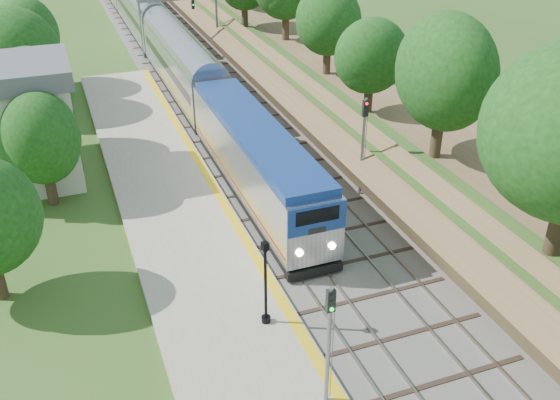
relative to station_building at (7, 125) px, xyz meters
name	(u,v)px	position (x,y,z in m)	size (l,w,h in m)	color
trackbed	(168,43)	(16.00, 30.00, -4.02)	(9.50, 170.00, 0.28)	#4C4944
platform	(203,269)	(8.80, -14.00, -3.90)	(6.40, 68.00, 0.38)	gray
yellow_stripe	(255,255)	(11.65, -14.00, -3.70)	(0.55, 68.00, 0.01)	gold
embankment	(238,20)	(24.35, 30.00, -2.14)	(10.64, 170.00, 11.70)	brown
station_building	(7,125)	(0.00, 0.00, 0.00)	(8.60, 6.60, 8.00)	beige
signal_gantry	(178,9)	(16.47, 24.99, 0.73)	(8.40, 0.38, 6.20)	slate
trees_behind_platform	(63,175)	(2.83, -9.33, 0.44)	(7.82, 53.32, 7.21)	#332316
lamppost_far	(266,288)	(10.45, -19.24, -1.78)	(0.43, 0.43, 4.32)	black
signal_platform	(329,334)	(11.10, -24.43, -0.35)	(0.32, 0.25, 5.47)	slate
signal_farside	(363,137)	(20.20, -9.38, -0.09)	(0.35, 0.28, 6.35)	slate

